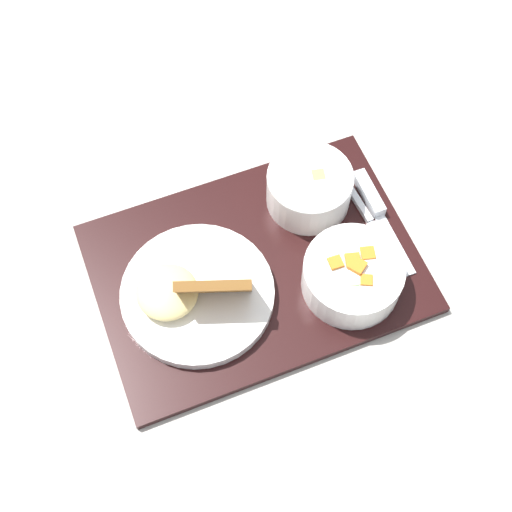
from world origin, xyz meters
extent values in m
plane|color=#ADA89E|center=(0.00, 0.00, 0.00)|extent=(4.00, 4.00, 0.00)
cube|color=black|center=(0.00, 0.00, 0.01)|extent=(0.43, 0.30, 0.01)
cylinder|color=white|center=(-0.11, 0.07, 0.04)|extent=(0.13, 0.13, 0.05)
torus|color=white|center=(-0.11, 0.07, 0.06)|extent=(0.13, 0.13, 0.01)
cylinder|color=#A8D184|center=(-0.10, 0.08, 0.06)|extent=(0.04, 0.04, 0.01)
cylinder|color=#A8D184|center=(-0.11, 0.09, 0.06)|extent=(0.06, 0.06, 0.01)
cylinder|color=#A8D184|center=(-0.09, 0.06, 0.05)|extent=(0.05, 0.05, 0.01)
cube|color=orange|center=(-0.11, 0.07, 0.06)|extent=(0.03, 0.03, 0.02)
cube|color=orange|center=(-0.09, 0.06, 0.06)|extent=(0.02, 0.02, 0.02)
cube|color=orange|center=(-0.11, 0.06, 0.06)|extent=(0.02, 0.02, 0.01)
cube|color=orange|center=(-0.11, 0.09, 0.06)|extent=(0.02, 0.02, 0.01)
cube|color=orange|center=(-0.13, 0.06, 0.06)|extent=(0.02, 0.02, 0.01)
cylinder|color=white|center=(-0.11, -0.07, 0.04)|extent=(0.12, 0.12, 0.06)
torus|color=white|center=(-0.11, -0.07, 0.07)|extent=(0.12, 0.12, 0.01)
cylinder|color=#C67F3D|center=(-0.11, -0.07, 0.05)|extent=(0.10, 0.10, 0.05)
cube|color=#E5A356|center=(-0.12, -0.07, 0.07)|extent=(0.02, 0.02, 0.01)
cube|color=#E5A356|center=(-0.10, -0.08, 0.07)|extent=(0.02, 0.02, 0.01)
cylinder|color=white|center=(0.09, 0.01, 0.02)|extent=(0.20, 0.20, 0.02)
ellipsoid|color=#E5CC7F|center=(0.13, 0.01, 0.04)|extent=(0.11, 0.11, 0.03)
cube|color=brown|center=(0.07, 0.03, 0.05)|extent=(0.11, 0.08, 0.09)
cube|color=silver|center=(-0.19, 0.04, 0.01)|extent=(0.01, 0.10, 0.00)
cube|color=silver|center=(-0.19, -0.05, 0.02)|extent=(0.02, 0.07, 0.02)
ellipsoid|color=silver|center=(-0.18, 0.02, 0.02)|extent=(0.04, 0.05, 0.01)
cube|color=silver|center=(-0.17, -0.06, 0.02)|extent=(0.02, 0.12, 0.01)
camera|label=1|loc=(0.16, 0.40, 0.88)|focal=50.00mm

